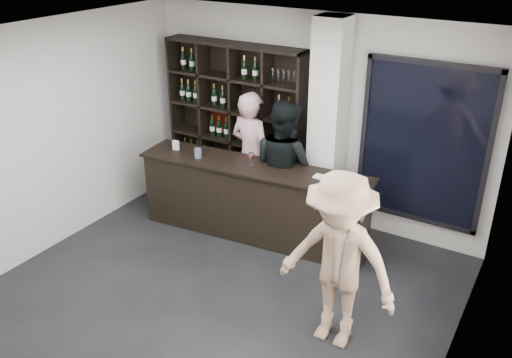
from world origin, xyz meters
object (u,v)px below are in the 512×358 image
Objects in this scene: taster_black at (283,168)px; customer at (338,262)px; tasting_counter at (254,201)px; taster_pink at (251,156)px; wine_shelf at (236,125)px.

taster_black is 2.29m from customer.
taster_pink reaches higher than tasting_counter.
taster_black is at bearing 49.55° from tasting_counter.
customer is (2.12, -1.85, 0.01)m from taster_pink.
customer is (2.58, -2.17, -0.26)m from wine_shelf.
taster_black is (0.59, -0.14, 0.00)m from taster_pink.
tasting_counter is 0.73m from taster_pink.
tasting_counter is at bearing 144.47° from customer.
customer is (1.78, -1.35, 0.42)m from tasting_counter.
tasting_counter is 1.70× the size of taster_pink.
wine_shelf reaches higher than customer.
wine_shelf is at bearing -25.39° from taster_pink.
taster_pink is 0.61m from taster_black.
wine_shelf reaches higher than taster_pink.
wine_shelf is 0.62m from taster_pink.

